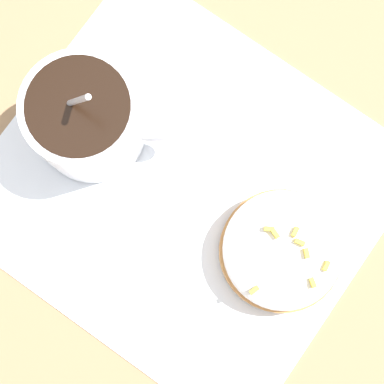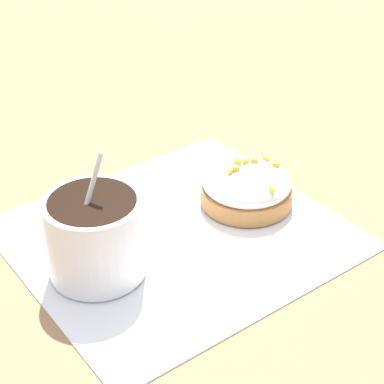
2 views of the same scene
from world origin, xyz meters
name	(u,v)px [view 1 (image 1 of 2)]	position (x,y,z in m)	size (l,w,h in m)	color
ground_plane	(185,190)	(0.00, 0.00, 0.00)	(3.00, 3.00, 0.00)	#93704C
paper_napkin	(185,190)	(0.00, 0.00, 0.00)	(0.30, 0.27, 0.00)	white
coffee_cup	(87,119)	(0.08, 0.01, 0.04)	(0.10, 0.08, 0.11)	white
frosted_pastry	(282,250)	(-0.08, -0.01, 0.02)	(0.09, 0.09, 0.04)	#B2753D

